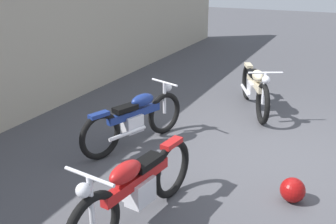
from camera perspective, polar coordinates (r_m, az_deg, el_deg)
name	(u,v)px	position (r m, az deg, el deg)	size (l,w,h in m)	color
ground_plane	(276,157)	(5.95, 15.47, -6.39)	(40.00, 40.00, 0.00)	#47474C
building_wall	(31,37)	(7.53, -19.43, 10.35)	(18.00, 0.30, 2.86)	#B2A893
helmet	(293,190)	(4.92, 17.73, -10.79)	(0.30, 0.30, 0.30)	maroon
motorcycle_cream	(255,88)	(7.58, 12.56, 3.48)	(1.93, 1.06, 0.94)	black
motorcycle_red	(136,189)	(4.17, -4.69, -11.08)	(2.05, 0.57, 0.92)	black
motorcycle_blue	(136,119)	(5.99, -4.77, -0.98)	(1.91, 0.85, 0.89)	black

